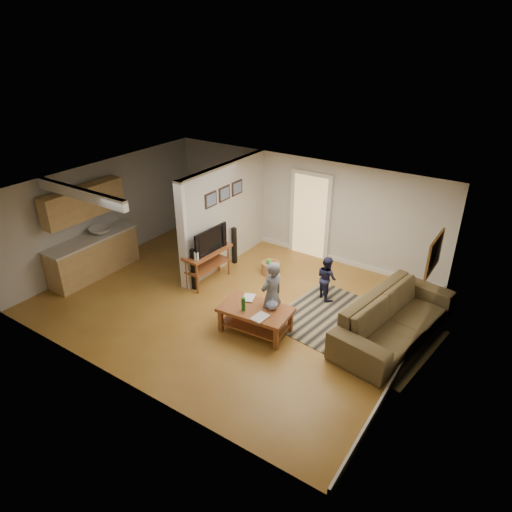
# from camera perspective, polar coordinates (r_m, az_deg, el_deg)

# --- Properties ---
(ground) EXTENTS (7.50, 7.50, 0.00)m
(ground) POSITION_cam_1_polar(r_m,az_deg,el_deg) (9.90, -3.05, -5.66)
(ground) COLOR brown
(ground) RESTS_ON ground
(room_shell) EXTENTS (7.54, 6.02, 2.52)m
(room_shell) POSITION_cam_1_polar(r_m,az_deg,el_deg) (10.11, -6.68, 4.26)
(room_shell) COLOR silver
(room_shell) RESTS_ON ground
(area_rug) EXTENTS (3.23, 2.55, 0.01)m
(area_rug) POSITION_cam_1_polar(r_m,az_deg,el_deg) (9.29, 12.18, -8.69)
(area_rug) COLOR black
(area_rug) RESTS_ON ground
(sofa) EXTENTS (1.61, 3.05, 0.85)m
(sofa) POSITION_cam_1_polar(r_m,az_deg,el_deg) (9.22, 16.64, -9.64)
(sofa) COLOR #3F301F
(sofa) RESTS_ON ground
(coffee_table) EXTENTS (1.41, 0.90, 0.80)m
(coffee_table) POSITION_cam_1_polar(r_m,az_deg,el_deg) (8.76, 0.09, -7.16)
(coffee_table) COLOR brown
(coffee_table) RESTS_ON ground
(tv_console) EXTENTS (0.53, 1.27, 1.07)m
(tv_console) POSITION_cam_1_polar(r_m,az_deg,el_deg) (10.32, -6.04, 0.24)
(tv_console) COLOR brown
(tv_console) RESTS_ON ground
(speaker_left) EXTENTS (0.10, 0.10, 0.99)m
(speaker_left) POSITION_cam_1_polar(r_m,az_deg,el_deg) (10.18, -7.77, -1.67)
(speaker_left) COLOR black
(speaker_left) RESTS_ON ground
(speaker_right) EXTENTS (0.10, 0.10, 0.95)m
(speaker_right) POSITION_cam_1_polar(r_m,az_deg,el_deg) (11.23, -2.73, 1.32)
(speaker_right) COLOR black
(speaker_right) RESTS_ON ground
(toy_basket) EXTENTS (0.44, 0.44, 0.39)m
(toy_basket) POSITION_cam_1_polar(r_m,az_deg,el_deg) (10.88, 1.86, -1.42)
(toy_basket) COLOR #9B6C43
(toy_basket) RESTS_ON ground
(child) EXTENTS (0.47, 0.60, 1.44)m
(child) POSITION_cam_1_polar(r_m,az_deg,el_deg) (9.11, 1.90, -8.82)
(child) COLOR slate
(child) RESTS_ON ground
(toddler) EXTENTS (0.61, 0.57, 0.99)m
(toddler) POSITION_cam_1_polar(r_m,az_deg,el_deg) (10.12, 8.63, -5.16)
(toddler) COLOR #1D1E3D
(toddler) RESTS_ON ground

